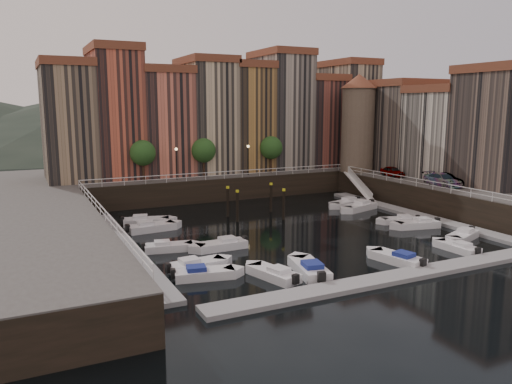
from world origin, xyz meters
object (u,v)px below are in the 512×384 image
car_b (446,180)px  corner_tower (358,121)px  car_a (392,172)px  gangway (359,185)px  mooring_pilings (255,203)px  boat_left_2 (167,247)px  car_c (443,181)px  boat_left_1 (195,265)px  boat_left_0 (203,274)px

car_b → corner_tower: bearing=89.7°
car_a → gangway: bearing=151.1°
corner_tower → mooring_pilings: (-20.47, -8.76, -8.54)m
boat_left_2 → car_b: car_b is taller
corner_tower → mooring_pilings: 23.85m
boat_left_2 → car_a: bearing=28.4°
boat_left_2 → car_c: car_c is taller
gangway → boat_left_1: (-29.60, -18.72, -1.55)m
mooring_pilings → car_c: 22.30m
boat_left_0 → car_b: (34.04, 9.78, 3.36)m
boat_left_0 → car_c: size_ratio=0.92×
corner_tower → car_c: size_ratio=2.70×
boat_left_1 → mooring_pilings: bearing=44.7°
boat_left_1 → car_a: 37.18m
car_b → car_c: size_ratio=0.85×
boat_left_0 → boat_left_2: size_ratio=1.05×
boat_left_1 → car_a: car_a is taller
boat_left_0 → boat_left_2: (-0.38, 7.93, -0.02)m
boat_left_1 → boat_left_2: 5.92m
car_a → car_c: (-0.09, -8.78, 0.08)m
car_b → car_c: car_c is taller
car_b → car_c: bearing=-171.6°
mooring_pilings → car_b: car_b is taller
corner_tower → boat_left_1: bearing=-144.5°
boat_left_2 → car_a: (33.74, 10.44, 3.32)m
car_b → mooring_pilings: bearing=157.4°
gangway → car_a: car_a is taller
car_c → mooring_pilings: bearing=163.2°
boat_left_0 → boat_left_1: bearing=98.0°
gangway → boat_left_1: size_ratio=1.73×
boat_left_1 → corner_tower: bearing=30.0°
boat_left_1 → car_c: car_c is taller
gangway → car_a: bearing=-33.3°
boat_left_0 → car_a: 38.22m
boat_left_1 → gangway: bearing=26.8°
mooring_pilings → corner_tower: bearing=23.2°
boat_left_1 → car_b: 34.95m
boat_left_0 → mooring_pilings: bearing=65.1°
car_c → boat_left_1: bearing=-165.9°
boat_left_0 → boat_left_2: 7.94m
boat_left_2 → boat_left_1: bearing=-73.9°
car_a → car_b: bearing=-81.1°
mooring_pilings → boat_left_2: (-12.54, -8.56, -1.31)m
corner_tower → boat_left_2: bearing=-152.3°
mooring_pilings → boat_left_1: mooring_pilings is taller
car_c → corner_tower: bearing=93.6°
boat_left_1 → car_b: size_ratio=1.10×
boat_left_1 → boat_left_2: boat_left_1 is taller
gangway → mooring_pilings: size_ratio=1.40×
corner_tower → car_c: corner_tower is taller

